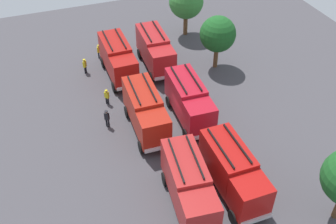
{
  "coord_description": "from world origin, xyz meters",
  "views": [
    {
      "loc": [
        25.61,
        -9.57,
        24.19
      ],
      "look_at": [
        0.0,
        0.0,
        1.4
      ],
      "focal_mm": 42.49,
      "sensor_mm": 36.0,
      "label": 1
    }
  ],
  "objects_px": {
    "fire_truck_0": "(118,58)",
    "firefighter_2": "(85,65)",
    "tree_0": "(186,2)",
    "fire_truck_5": "(233,171)",
    "firefighter_0": "(99,51)",
    "fire_truck_2": "(189,185)",
    "fire_truck_1": "(146,111)",
    "traffic_cone_0": "(168,122)",
    "fire_truck_3": "(155,49)",
    "fire_truck_4": "(189,100)",
    "firefighter_4": "(107,96)",
    "firefighter_3": "(107,118)",
    "tree_1": "(218,34)"
  },
  "relations": [
    {
      "from": "firefighter_4",
      "to": "fire_truck_3",
      "type": "bearing_deg",
      "value": 172.06
    },
    {
      "from": "traffic_cone_0",
      "to": "fire_truck_0",
      "type": "bearing_deg",
      "value": -167.05
    },
    {
      "from": "firefighter_2",
      "to": "traffic_cone_0",
      "type": "bearing_deg",
      "value": 152.05
    },
    {
      "from": "firefighter_2",
      "to": "traffic_cone_0",
      "type": "xyz_separation_m",
      "value": [
        11.01,
        5.39,
        -0.62
      ]
    },
    {
      "from": "traffic_cone_0",
      "to": "firefighter_0",
      "type": "bearing_deg",
      "value": -166.18
    },
    {
      "from": "fire_truck_5",
      "to": "firefighter_2",
      "type": "relative_size",
      "value": 4.25
    },
    {
      "from": "fire_truck_1",
      "to": "firefighter_4",
      "type": "height_order",
      "value": "fire_truck_1"
    },
    {
      "from": "firefighter_4",
      "to": "tree_0",
      "type": "bearing_deg",
      "value": 176.49
    },
    {
      "from": "fire_truck_1",
      "to": "tree_1",
      "type": "distance_m",
      "value": 12.64
    },
    {
      "from": "firefighter_0",
      "to": "traffic_cone_0",
      "type": "height_order",
      "value": "firefighter_0"
    },
    {
      "from": "fire_truck_1",
      "to": "fire_truck_3",
      "type": "xyz_separation_m",
      "value": [
        -9.4,
        4.14,
        0.0
      ]
    },
    {
      "from": "fire_truck_0",
      "to": "tree_1",
      "type": "distance_m",
      "value": 10.68
    },
    {
      "from": "fire_truck_2",
      "to": "fire_truck_1",
      "type": "bearing_deg",
      "value": -171.5
    },
    {
      "from": "firefighter_0",
      "to": "tree_0",
      "type": "xyz_separation_m",
      "value": [
        -1.8,
        11.21,
        3.34
      ]
    },
    {
      "from": "tree_0",
      "to": "tree_1",
      "type": "height_order",
      "value": "tree_0"
    },
    {
      "from": "fire_truck_5",
      "to": "firefighter_0",
      "type": "height_order",
      "value": "fire_truck_5"
    },
    {
      "from": "fire_truck_1",
      "to": "fire_truck_4",
      "type": "relative_size",
      "value": 1.0
    },
    {
      "from": "firefighter_3",
      "to": "fire_truck_3",
      "type": "bearing_deg",
      "value": 178.09
    },
    {
      "from": "firefighter_0",
      "to": "firefighter_2",
      "type": "height_order",
      "value": "firefighter_2"
    },
    {
      "from": "fire_truck_5",
      "to": "tree_0",
      "type": "distance_m",
      "value": 24.79
    },
    {
      "from": "fire_truck_4",
      "to": "firefighter_0",
      "type": "relative_size",
      "value": 4.34
    },
    {
      "from": "fire_truck_4",
      "to": "firefighter_2",
      "type": "distance_m",
      "value": 13.19
    },
    {
      "from": "fire_truck_5",
      "to": "firefighter_2",
      "type": "xyz_separation_m",
      "value": [
        -19.75,
        -7.21,
        -1.2
      ]
    },
    {
      "from": "firefighter_0",
      "to": "fire_truck_5",
      "type": "bearing_deg",
      "value": 17.2
    },
    {
      "from": "fire_truck_0",
      "to": "firefighter_2",
      "type": "bearing_deg",
      "value": -118.14
    },
    {
      "from": "fire_truck_0",
      "to": "fire_truck_3",
      "type": "height_order",
      "value": "same"
    },
    {
      "from": "firefighter_3",
      "to": "fire_truck_5",
      "type": "bearing_deg",
      "value": 75.13
    },
    {
      "from": "fire_truck_2",
      "to": "firefighter_0",
      "type": "relative_size",
      "value": 4.42
    },
    {
      "from": "firefighter_0",
      "to": "tree_1",
      "type": "xyz_separation_m",
      "value": [
        6.11,
        11.5,
        3.03
      ]
    },
    {
      "from": "fire_truck_2",
      "to": "firefighter_3",
      "type": "distance_m",
      "value": 11.15
    },
    {
      "from": "fire_truck_0",
      "to": "traffic_cone_0",
      "type": "distance_m",
      "value": 9.68
    },
    {
      "from": "fire_truck_0",
      "to": "traffic_cone_0",
      "type": "height_order",
      "value": "fire_truck_0"
    },
    {
      "from": "firefighter_2",
      "to": "tree_1",
      "type": "distance_m",
      "value": 14.42
    },
    {
      "from": "fire_truck_0",
      "to": "tree_0",
      "type": "bearing_deg",
      "value": 120.67
    },
    {
      "from": "firefighter_0",
      "to": "firefighter_2",
      "type": "relative_size",
      "value": 0.99
    },
    {
      "from": "fire_truck_4",
      "to": "fire_truck_2",
      "type": "bearing_deg",
      "value": -20.44
    },
    {
      "from": "fire_truck_0",
      "to": "firefighter_0",
      "type": "height_order",
      "value": "fire_truck_0"
    },
    {
      "from": "fire_truck_5",
      "to": "tree_0",
      "type": "bearing_deg",
      "value": 165.45
    },
    {
      "from": "fire_truck_2",
      "to": "tree_1",
      "type": "xyz_separation_m",
      "value": [
        -16.07,
        9.96,
        1.82
      ]
    },
    {
      "from": "fire_truck_2",
      "to": "firefighter_3",
      "type": "xyz_separation_m",
      "value": [
        -10.52,
        -3.49,
        -1.14
      ]
    },
    {
      "from": "firefighter_3",
      "to": "firefighter_4",
      "type": "height_order",
      "value": "firefighter_3"
    },
    {
      "from": "fire_truck_0",
      "to": "fire_truck_5",
      "type": "bearing_deg",
      "value": 12.46
    },
    {
      "from": "firefighter_4",
      "to": "traffic_cone_0",
      "type": "relative_size",
      "value": 2.52
    },
    {
      "from": "fire_truck_5",
      "to": "tree_1",
      "type": "relative_size",
      "value": 1.22
    },
    {
      "from": "firefighter_2",
      "to": "firefighter_4",
      "type": "xyz_separation_m",
      "value": [
        6.05,
        0.91,
        -0.04
      ]
    },
    {
      "from": "fire_truck_3",
      "to": "firefighter_3",
      "type": "bearing_deg",
      "value": -40.55
    },
    {
      "from": "fire_truck_3",
      "to": "firefighter_0",
      "type": "bearing_deg",
      "value": -123.0
    },
    {
      "from": "firefighter_0",
      "to": "tree_0",
      "type": "bearing_deg",
      "value": 103.32
    },
    {
      "from": "tree_0",
      "to": "fire_truck_3",
      "type": "bearing_deg",
      "value": -46.08
    },
    {
      "from": "fire_truck_4",
      "to": "traffic_cone_0",
      "type": "xyz_separation_m",
      "value": [
        0.21,
        -2.08,
        -1.83
      ]
    }
  ]
}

